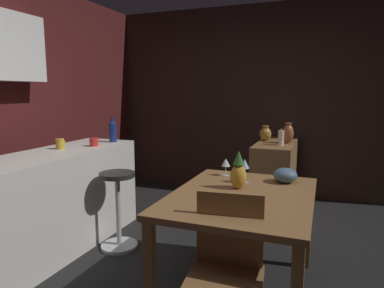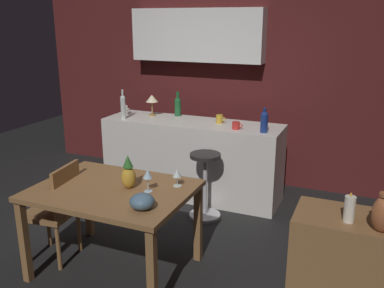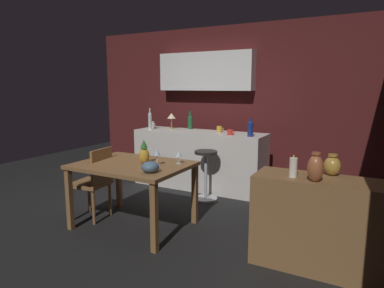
{
  "view_description": "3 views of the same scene",
  "coord_description": "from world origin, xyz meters",
  "px_view_note": "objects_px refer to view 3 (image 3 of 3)",
  "views": [
    {
      "loc": [
        -2.3,
        -0.9,
        1.43
      ],
      "look_at": [
        0.62,
        0.22,
        0.95
      ],
      "focal_mm": 32.16,
      "sensor_mm": 36.0,
      "label": 1
    },
    {
      "loc": [
        1.75,
        -3.02,
        2.03
      ],
      "look_at": [
        0.32,
        0.33,
        0.95
      ],
      "focal_mm": 39.32,
      "sensor_mm": 36.0,
      "label": 2
    },
    {
      "loc": [
        2.3,
        -3.36,
        1.59
      ],
      "look_at": [
        0.41,
        0.13,
        0.92
      ],
      "focal_mm": 31.73,
      "sensor_mm": 36.0,
      "label": 3
    }
  ],
  "objects_px": {
    "sideboard_cabinet": "(317,224)",
    "bar_stool": "(206,174)",
    "pineapple_centerpiece": "(144,153)",
    "cup_mustard": "(219,129)",
    "dining_table": "(133,171)",
    "fruit_bowl": "(150,167)",
    "wine_glass_left": "(179,154)",
    "chair_near_window": "(95,180)",
    "wine_bottle_clear": "(150,120)",
    "pillar_candle_tall": "(293,167)",
    "cup_white": "(152,125)",
    "counter_lamp": "(171,117)",
    "vase_copper": "(315,168)",
    "wine_bottle_green": "(190,121)",
    "cup_red": "(230,132)",
    "vase_brass": "(332,166)",
    "wine_glass_right": "(157,153)",
    "wine_bottle_cobalt": "(250,128)"
  },
  "relations": [
    {
      "from": "dining_table",
      "to": "fruit_bowl",
      "type": "xyz_separation_m",
      "value": [
        0.41,
        -0.24,
        0.14
      ]
    },
    {
      "from": "cup_white",
      "to": "pillar_candle_tall",
      "type": "distance_m",
      "value": 3.3
    },
    {
      "from": "vase_brass",
      "to": "vase_copper",
      "type": "relative_size",
      "value": 0.77
    },
    {
      "from": "chair_near_window",
      "to": "vase_copper",
      "type": "height_order",
      "value": "vase_copper"
    },
    {
      "from": "wine_glass_left",
      "to": "fruit_bowl",
      "type": "xyz_separation_m",
      "value": [
        -0.05,
        -0.49,
        -0.05
      ]
    },
    {
      "from": "cup_red",
      "to": "counter_lamp",
      "type": "height_order",
      "value": "counter_lamp"
    },
    {
      "from": "sideboard_cabinet",
      "to": "bar_stool",
      "type": "bearing_deg",
      "value": 144.63
    },
    {
      "from": "sideboard_cabinet",
      "to": "wine_glass_right",
      "type": "height_order",
      "value": "wine_glass_right"
    },
    {
      "from": "fruit_bowl",
      "to": "dining_table",
      "type": "bearing_deg",
      "value": 149.7
    },
    {
      "from": "fruit_bowl",
      "to": "vase_copper",
      "type": "xyz_separation_m",
      "value": [
        1.55,
        0.14,
        0.14
      ]
    },
    {
      "from": "bar_stool",
      "to": "wine_bottle_clear",
      "type": "distance_m",
      "value": 1.4
    },
    {
      "from": "bar_stool",
      "to": "counter_lamp",
      "type": "relative_size",
      "value": 2.72
    },
    {
      "from": "counter_lamp",
      "to": "wine_bottle_green",
      "type": "bearing_deg",
      "value": 24.17
    },
    {
      "from": "pineapple_centerpiece",
      "to": "cup_mustard",
      "type": "height_order",
      "value": "pineapple_centerpiece"
    },
    {
      "from": "dining_table",
      "to": "counter_lamp",
      "type": "height_order",
      "value": "counter_lamp"
    },
    {
      "from": "cup_red",
      "to": "pillar_candle_tall",
      "type": "relative_size",
      "value": 0.61
    },
    {
      "from": "wine_glass_left",
      "to": "vase_brass",
      "type": "height_order",
      "value": "vase_brass"
    },
    {
      "from": "pineapple_centerpiece",
      "to": "cup_white",
      "type": "distance_m",
      "value": 2.04
    },
    {
      "from": "pineapple_centerpiece",
      "to": "wine_bottle_green",
      "type": "relative_size",
      "value": 0.93
    },
    {
      "from": "bar_stool",
      "to": "fruit_bowl",
      "type": "bearing_deg",
      "value": -86.56
    },
    {
      "from": "sideboard_cabinet",
      "to": "wine_bottle_green",
      "type": "height_order",
      "value": "wine_bottle_green"
    },
    {
      "from": "chair_near_window",
      "to": "bar_stool",
      "type": "xyz_separation_m",
      "value": [
        0.87,
        1.26,
        -0.1
      ]
    },
    {
      "from": "wine_glass_right",
      "to": "wine_bottle_cobalt",
      "type": "height_order",
      "value": "wine_bottle_cobalt"
    },
    {
      "from": "dining_table",
      "to": "pillar_candle_tall",
      "type": "distance_m",
      "value": 1.79
    },
    {
      "from": "sideboard_cabinet",
      "to": "wine_glass_right",
      "type": "distance_m",
      "value": 1.76
    },
    {
      "from": "chair_near_window",
      "to": "cup_mustard",
      "type": "distance_m",
      "value": 2.06
    },
    {
      "from": "fruit_bowl",
      "to": "cup_white",
      "type": "relative_size",
      "value": 1.51
    },
    {
      "from": "cup_white",
      "to": "counter_lamp",
      "type": "height_order",
      "value": "counter_lamp"
    },
    {
      "from": "wine_bottle_green",
      "to": "cup_red",
      "type": "relative_size",
      "value": 2.52
    },
    {
      "from": "sideboard_cabinet",
      "to": "wine_bottle_clear",
      "type": "bearing_deg",
      "value": 151.94
    },
    {
      "from": "dining_table",
      "to": "bar_stool",
      "type": "distance_m",
      "value": 1.29
    },
    {
      "from": "cup_white",
      "to": "pillar_candle_tall",
      "type": "height_order",
      "value": "pillar_candle_tall"
    },
    {
      "from": "counter_lamp",
      "to": "cup_mustard",
      "type": "bearing_deg",
      "value": -2.32
    },
    {
      "from": "chair_near_window",
      "to": "bar_stool",
      "type": "bearing_deg",
      "value": 55.28
    },
    {
      "from": "bar_stool",
      "to": "pillar_candle_tall",
      "type": "bearing_deg",
      "value": -40.94
    },
    {
      "from": "dining_table",
      "to": "vase_brass",
      "type": "xyz_separation_m",
      "value": [
        2.06,
        0.18,
        0.25
      ]
    },
    {
      "from": "sideboard_cabinet",
      "to": "cup_mustard",
      "type": "height_order",
      "value": "cup_mustard"
    },
    {
      "from": "vase_copper",
      "to": "counter_lamp",
      "type": "bearing_deg",
      "value": 143.22
    },
    {
      "from": "vase_brass",
      "to": "chair_near_window",
      "type": "bearing_deg",
      "value": -175.07
    },
    {
      "from": "cup_mustard",
      "to": "counter_lamp",
      "type": "bearing_deg",
      "value": 177.68
    },
    {
      "from": "wine_bottle_cobalt",
      "to": "vase_brass",
      "type": "distance_m",
      "value": 1.87
    },
    {
      "from": "pillar_candle_tall",
      "to": "vase_brass",
      "type": "xyz_separation_m",
      "value": [
        0.29,
        0.23,
        0.0
      ]
    },
    {
      "from": "wine_glass_left",
      "to": "wine_bottle_cobalt",
      "type": "relative_size",
      "value": 0.55
    },
    {
      "from": "wine_glass_left",
      "to": "wine_bottle_clear",
      "type": "height_order",
      "value": "wine_bottle_clear"
    },
    {
      "from": "wine_bottle_clear",
      "to": "vase_copper",
      "type": "relative_size",
      "value": 1.43
    },
    {
      "from": "cup_red",
      "to": "sideboard_cabinet",
      "type": "bearing_deg",
      "value": -46.99
    },
    {
      "from": "wine_glass_right",
      "to": "cup_white",
      "type": "bearing_deg",
      "value": 126.58
    },
    {
      "from": "cup_mustard",
      "to": "cup_white",
      "type": "xyz_separation_m",
      "value": [
        -1.25,
        -0.02,
        0.01
      ]
    },
    {
      "from": "chair_near_window",
      "to": "vase_copper",
      "type": "bearing_deg",
      "value": -1.33
    },
    {
      "from": "bar_stool",
      "to": "cup_red",
      "type": "relative_size",
      "value": 6.0
    }
  ]
}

